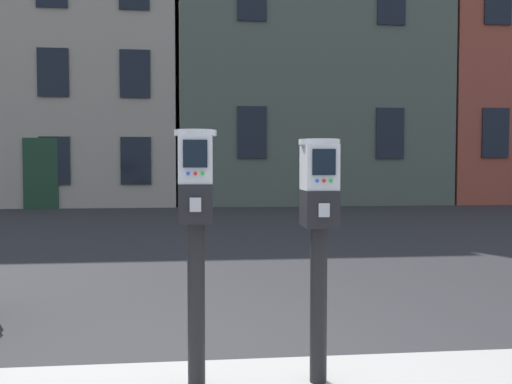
{
  "coord_description": "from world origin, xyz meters",
  "views": [
    {
      "loc": [
        -0.38,
        -3.11,
        1.29
      ],
      "look_at": [
        -0.05,
        -0.09,
        1.15
      ],
      "focal_mm": 39.81,
      "sensor_mm": 36.0,
      "label": 1
    }
  ],
  "objects": [
    {
      "name": "townhouse_brownstone",
      "position": [
        3.6,
        16.99,
        6.27
      ],
      "size": [
        8.76,
        5.54,
        12.54
      ],
      "color": "#4C564C",
      "rests_on": "ground_plane"
    },
    {
      "name": "parking_meter_twin_adjacent",
      "position": [
        0.27,
        -0.19,
        1.03
      ],
      "size": [
        0.22,
        0.25,
        1.29
      ],
      "rotation": [
        0.0,
        0.0,
        -1.59
      ],
      "color": "black",
      "rests_on": "sidewalk_slab"
    },
    {
      "name": "townhouse_cream_stone",
      "position": [
        -4.48,
        17.74,
        5.19
      ],
      "size": [
        7.12,
        7.05,
        10.38
      ],
      "color": "#9E9384",
      "rests_on": "ground_plane"
    },
    {
      "name": "parking_meter_near_kerb",
      "position": [
        -0.37,
        -0.19,
        1.06
      ],
      "size": [
        0.22,
        0.25,
        1.33
      ],
      "rotation": [
        0.0,
        0.0,
        -1.59
      ],
      "color": "black",
      "rests_on": "sidewalk_slab"
    }
  ]
}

